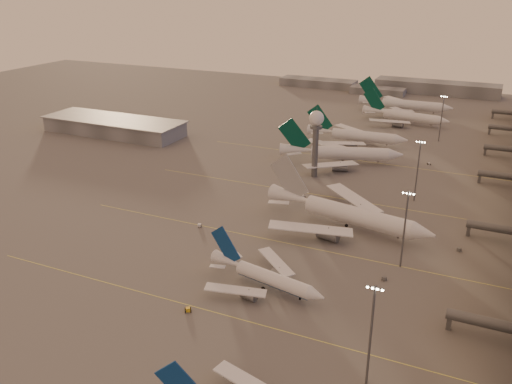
% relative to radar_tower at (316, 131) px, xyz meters
% --- Properties ---
extents(ground, '(700.00, 700.00, 0.00)m').
position_rel_radar_tower_xyz_m(ground, '(-5.00, -120.00, -20.95)').
color(ground, '#575555').
rests_on(ground, ground).
extents(taxiway_markings, '(180.00, 185.25, 0.02)m').
position_rel_radar_tower_xyz_m(taxiway_markings, '(25.00, -64.00, -20.94)').
color(taxiway_markings, '#E9E352').
rests_on(taxiway_markings, ground).
extents(hangar, '(82.00, 27.00, 8.50)m').
position_rel_radar_tower_xyz_m(hangar, '(-125.00, 20.00, -16.63)').
color(hangar, slate).
rests_on(hangar, ground).
extents(radar_tower, '(6.40, 6.40, 31.10)m').
position_rel_radar_tower_xyz_m(radar_tower, '(0.00, 0.00, 0.00)').
color(radar_tower, '#56585D').
rests_on(radar_tower, ground).
extents(mast_a, '(3.60, 0.56, 25.00)m').
position_rel_radar_tower_xyz_m(mast_a, '(53.00, -120.00, -7.21)').
color(mast_a, '#56585D').
rests_on(mast_a, ground).
extents(mast_b, '(3.60, 0.56, 25.00)m').
position_rel_radar_tower_xyz_m(mast_b, '(50.00, -65.00, -7.21)').
color(mast_b, '#56585D').
rests_on(mast_b, ground).
extents(mast_c, '(3.60, 0.56, 25.00)m').
position_rel_radar_tower_xyz_m(mast_c, '(45.00, -10.00, -7.21)').
color(mast_c, '#56585D').
rests_on(mast_c, ground).
extents(mast_d, '(3.60, 0.56, 25.00)m').
position_rel_radar_tower_xyz_m(mast_d, '(43.00, 80.00, -7.21)').
color(mast_d, '#56585D').
rests_on(mast_d, ground).
extents(distant_horizon, '(165.00, 37.50, 9.00)m').
position_rel_radar_tower_xyz_m(distant_horizon, '(-2.38, 205.14, -17.06)').
color(distant_horizon, slate).
rests_on(distant_horizon, ground).
extents(narrowbody_mid, '(38.30, 30.27, 15.13)m').
position_rel_radar_tower_xyz_m(narrowbody_mid, '(17.38, -93.42, -17.89)').
color(narrowbody_mid, silver).
rests_on(narrowbody_mid, ground).
extents(widebody_white, '(63.26, 50.23, 22.46)m').
position_rel_radar_tower_xyz_m(widebody_white, '(27.47, -44.98, -17.06)').
color(widebody_white, silver).
rests_on(widebody_white, ground).
extents(greentail_a, '(56.87, 45.23, 21.32)m').
position_rel_radar_tower_xyz_m(greentail_a, '(5.60, 22.47, -17.18)').
color(greentail_a, silver).
rests_on(greentail_a, ground).
extents(greentail_b, '(53.76, 43.35, 19.52)m').
position_rel_radar_tower_xyz_m(greentail_b, '(4.20, 56.23, -17.50)').
color(greentail_b, silver).
rests_on(greentail_b, ground).
extents(greentail_c, '(53.23, 42.70, 19.42)m').
position_rel_radar_tower_xyz_m(greentail_c, '(19.61, 109.92, -17.52)').
color(greentail_c, silver).
rests_on(greentail_c, ground).
extents(greentail_d, '(60.52, 48.89, 21.99)m').
position_rel_radar_tower_xyz_m(greentail_d, '(14.45, 138.18, -17.07)').
color(greentail_d, silver).
rests_on(greentail_d, ground).
extents(gsv_tug_mid, '(4.12, 4.52, 1.11)m').
position_rel_radar_tower_xyz_m(gsv_tug_mid, '(3.43, -112.69, -20.38)').
color(gsv_tug_mid, yellow).
rests_on(gsv_tug_mid, ground).
extents(gsv_truck_b, '(6.13, 4.24, 2.34)m').
position_rel_radar_tower_xyz_m(gsv_truck_b, '(47.65, -75.35, -19.76)').
color(gsv_truck_b, '#535558').
rests_on(gsv_truck_b, ground).
extents(gsv_truck_c, '(6.48, 4.18, 2.46)m').
position_rel_radar_tower_xyz_m(gsv_truck_c, '(-19.52, -66.14, -19.69)').
color(gsv_truck_c, silver).
rests_on(gsv_truck_c, ground).
extents(gsv_catering_b, '(5.92, 4.42, 4.45)m').
position_rel_radar_tower_xyz_m(gsv_catering_b, '(65.58, -47.26, -18.73)').
color(gsv_catering_b, '#535558').
rests_on(gsv_catering_b, ground).
extents(gsv_tug_far, '(3.29, 3.59, 0.88)m').
position_rel_radar_tower_xyz_m(gsv_tug_far, '(3.94, -25.12, -20.49)').
color(gsv_tug_far, silver).
rests_on(gsv_tug_far, ground).
extents(gsv_truck_d, '(2.92, 6.20, 2.41)m').
position_rel_radar_tower_xyz_m(gsv_truck_d, '(-19.90, 4.91, -19.72)').
color(gsv_truck_d, silver).
rests_on(gsv_truck_d, ground).
extents(gsv_tug_hangar, '(3.89, 3.28, 0.96)m').
position_rel_radar_tower_xyz_m(gsv_tug_hangar, '(44.00, 37.59, -20.46)').
color(gsv_tug_hangar, silver).
rests_on(gsv_tug_hangar, ground).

